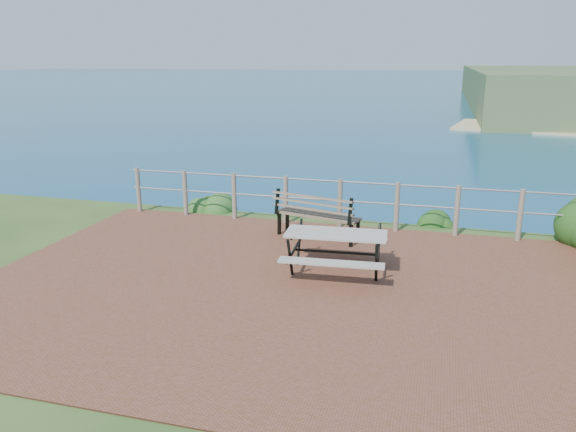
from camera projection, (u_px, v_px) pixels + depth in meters
name	position (u px, v px, depth m)	size (l,w,h in m)	color
ground	(299.00, 289.00, 8.49)	(10.00, 7.00, 0.12)	brown
ocean	(441.00, 69.00, 194.15)	(1200.00, 1200.00, 0.00)	#156481
safety_railing	(340.00, 201.00, 11.45)	(9.40, 0.10, 1.00)	#6B5B4C
picnic_table	(336.00, 248.00, 9.00)	(1.64, 1.39, 0.68)	gray
park_bench	(318.00, 208.00, 10.69)	(1.72, 0.83, 0.94)	brown
shrub_lip_west	(208.00, 209.00, 13.01)	(0.88, 0.88, 0.66)	#215921
shrub_lip_east	(438.00, 224.00, 11.87)	(0.66, 0.66, 0.36)	#133F13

